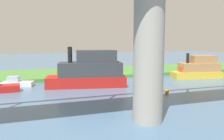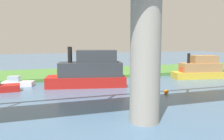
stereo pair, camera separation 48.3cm
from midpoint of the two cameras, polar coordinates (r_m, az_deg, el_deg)
ground_plane at (r=35.83m, az=0.85°, el=-2.11°), size 160.00×160.00×0.00m
grassy_bank at (r=41.45m, az=-1.89°, el=-0.51°), size 80.00×12.00×0.50m
bridge_pylon at (r=16.24m, az=9.10°, el=4.12°), size 2.13×2.13×9.84m
person_on_bank at (r=38.51m, az=-2.36°, el=0.33°), size 0.41×0.41×1.39m
mooring_post at (r=36.99m, az=-0.98°, el=-0.35°), size 0.20×0.20×0.88m
motorboat_white at (r=38.53m, az=21.03°, el=0.24°), size 7.99×3.84×3.91m
motorboat_red at (r=29.57m, az=-5.28°, el=-0.43°), size 10.40×5.31×5.07m
skiff_small at (r=32.22m, az=-21.92°, el=-2.85°), size 4.09×2.50×1.28m
marker_buoy at (r=26.11m, az=13.76°, el=-5.24°), size 0.50×0.50×0.50m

